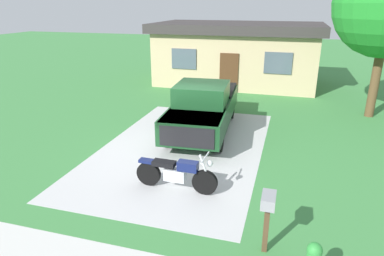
{
  "coord_description": "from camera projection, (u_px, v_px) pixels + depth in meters",
  "views": [
    {
      "loc": [
        3.28,
        -10.12,
        4.62
      ],
      "look_at": [
        0.45,
        -0.4,
        0.9
      ],
      "focal_mm": 32.1,
      "sensor_mm": 36.0,
      "label": 1
    }
  ],
  "objects": [
    {
      "name": "motorcycle",
      "position": [
        177.0,
        173.0,
        8.85
      ],
      "size": [
        2.21,
        0.7,
        1.09
      ],
      "color": "black",
      "rests_on": "ground"
    },
    {
      "name": "mailbox",
      "position": [
        268.0,
        208.0,
        6.45
      ],
      "size": [
        0.26,
        0.48,
        1.26
      ],
      "color": "#4C3823",
      "rests_on": "ground"
    },
    {
      "name": "driveway_pad",
      "position": [
        183.0,
        148.0,
        11.57
      ],
      "size": [
        5.23,
        8.65,
        0.01
      ],
      "primitive_type": "cube",
      "color": "beige",
      "rests_on": "ground"
    },
    {
      "name": "ground_plane",
      "position": [
        183.0,
        148.0,
        11.57
      ],
      "size": [
        80.0,
        80.0,
        0.0
      ],
      "primitive_type": "plane",
      "color": "#3D8242"
    },
    {
      "name": "pickup_truck",
      "position": [
        204.0,
        106.0,
        12.87
      ],
      "size": [
        2.37,
        5.74,
        1.9
      ],
      "color": "black",
      "rests_on": "ground"
    },
    {
      "name": "neighbor_house",
      "position": [
        237.0,
        53.0,
        20.39
      ],
      "size": [
        9.6,
        5.6,
        3.5
      ],
      "color": "tan",
      "rests_on": "ground"
    }
  ]
}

